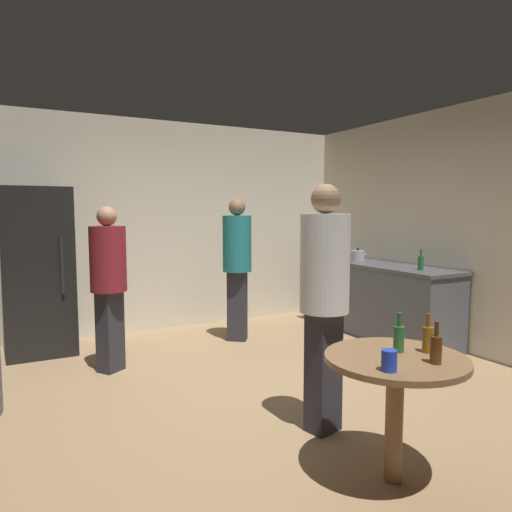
{
  "coord_description": "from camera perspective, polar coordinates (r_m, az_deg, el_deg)",
  "views": [
    {
      "loc": [
        -1.8,
        -3.36,
        1.55
      ],
      "look_at": [
        0.33,
        0.59,
        1.12
      ],
      "focal_mm": 33.1,
      "sensor_mm": 36.0,
      "label": 1
    }
  ],
  "objects": [
    {
      "name": "person_in_white_shirt",
      "position": [
        3.29,
        8.28,
        -3.91
      ],
      "size": [
        0.41,
        0.41,
        1.73
      ],
      "rotation": [
        0.0,
        0.0,
        -1.35
      ],
      "color": "#2D2D38",
      "rests_on": "ground_plane"
    },
    {
      "name": "kettle",
      "position": [
        6.23,
        12.22,
        0.03
      ],
      "size": [
        0.24,
        0.17,
        0.18
      ],
      "color": "#B2B2B7",
      "rests_on": "kitchen_counter"
    },
    {
      "name": "beer_bottle_brown",
      "position": [
        2.74,
        20.92,
        -10.38
      ],
      "size": [
        0.06,
        0.06,
        0.23
      ],
      "color": "#593314",
      "rests_on": "foreground_table"
    },
    {
      "name": "beer_bottle_amber",
      "position": [
        2.93,
        20.06,
        -9.33
      ],
      "size": [
        0.06,
        0.06,
        0.23
      ],
      "color": "#8C5919",
      "rests_on": "foreground_table"
    },
    {
      "name": "foreground_table",
      "position": [
        2.86,
        16.5,
        -13.54
      ],
      "size": [
        0.8,
        0.8,
        0.73
      ],
      "color": "olive",
      "rests_on": "ground_plane"
    },
    {
      "name": "wall_side_right",
      "position": [
        5.57,
        24.52,
        2.93
      ],
      "size": [
        0.06,
        5.2,
        2.7
      ],
      "primitive_type": "cube",
      "color": "silver",
      "rests_on": "ground_plane"
    },
    {
      "name": "wine_bottle_on_counter",
      "position": [
        6.38,
        10.89,
        0.6
      ],
      "size": [
        0.08,
        0.08,
        0.31
      ],
      "color": "#3F141E",
      "rests_on": "kitchen_counter"
    },
    {
      "name": "kitchen_counter",
      "position": [
        6.07,
        14.62,
        -5.11
      ],
      "size": [
        0.64,
        2.16,
        0.9
      ],
      "color": "#4C515B",
      "rests_on": "ground_plane"
    },
    {
      "name": "ground_plane",
      "position": [
        4.14,
        -0.1,
        -17.26
      ],
      "size": [
        5.2,
        5.2,
        0.1
      ],
      "primitive_type": "cube",
      "color": "#9E7C56"
    },
    {
      "name": "wall_back",
      "position": [
        6.26,
        -11.57,
        3.54
      ],
      "size": [
        5.32,
        0.06,
        2.7
      ],
      "primitive_type": "cube",
      "color": "silver",
      "rests_on": "ground_plane"
    },
    {
      "name": "beer_bottle_green",
      "position": [
        2.89,
        16.87,
        -9.42
      ],
      "size": [
        0.06,
        0.06,
        0.23
      ],
      "color": "#26662D",
      "rests_on": "foreground_table"
    },
    {
      "name": "person_in_teal_shirt",
      "position": [
        5.59,
        -2.3,
        -0.26
      ],
      "size": [
        0.48,
        0.48,
        1.69
      ],
      "rotation": [
        0.0,
        0.0,
        -2.22
      ],
      "color": "#2D2D38",
      "rests_on": "ground_plane"
    },
    {
      "name": "plastic_cup_blue",
      "position": [
        2.55,
        15.78,
        -12.07
      ],
      "size": [
        0.08,
        0.08,
        0.11
      ],
      "primitive_type": "cylinder",
      "color": "blue",
      "rests_on": "foreground_table"
    },
    {
      "name": "refrigerator",
      "position": [
        5.61,
        -24.84,
        -1.68
      ],
      "size": [
        0.7,
        0.68,
        1.8
      ],
      "color": "black",
      "rests_on": "ground_plane"
    },
    {
      "name": "person_in_maroon_shirt",
      "position": [
        4.72,
        -17.4,
        -2.35
      ],
      "size": [
        0.47,
        0.47,
        1.59
      ],
      "rotation": [
        0.0,
        0.0,
        -0.96
      ],
      "color": "#2D2D38",
      "rests_on": "ground_plane"
    },
    {
      "name": "beer_bottle_on_counter",
      "position": [
        5.49,
        19.28,
        -0.75
      ],
      "size": [
        0.06,
        0.06,
        0.23
      ],
      "color": "#26662D",
      "rests_on": "kitchen_counter"
    }
  ]
}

